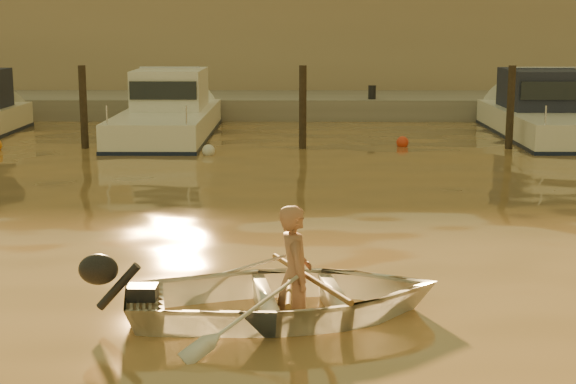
{
  "coord_description": "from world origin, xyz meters",
  "views": [
    {
      "loc": [
        -0.37,
        -7.42,
        3.07
      ],
      "look_at": [
        -0.47,
        4.43,
        0.75
      ],
      "focal_mm": 55.0,
      "sensor_mm": 36.0,
      "label": 1
    }
  ],
  "objects_px": {
    "person": "(295,275)",
    "moored_boat_2": "(167,113)",
    "moored_boat_4": "(548,113)",
    "dinghy": "(286,296)",
    "waterfront_building": "(305,37)"
  },
  "relations": [
    {
      "from": "person",
      "to": "moored_boat_2",
      "type": "xyz_separation_m",
      "value": [
        -3.42,
        14.55,
        0.18
      ]
    },
    {
      "from": "moored_boat_4",
      "to": "moored_boat_2",
      "type": "bearing_deg",
      "value": 180.0
    },
    {
      "from": "moored_boat_4",
      "to": "dinghy",
      "type": "bearing_deg",
      "value": -115.09
    },
    {
      "from": "moored_boat_2",
      "to": "moored_boat_4",
      "type": "xyz_separation_m",
      "value": [
        10.14,
        0.0,
        0.0
      ]
    },
    {
      "from": "dinghy",
      "to": "moored_boat_2",
      "type": "bearing_deg",
      "value": 3.5
    },
    {
      "from": "moored_boat_4",
      "to": "waterfront_building",
      "type": "bearing_deg",
      "value": 119.99
    },
    {
      "from": "moored_boat_4",
      "to": "person",
      "type": "bearing_deg",
      "value": -114.79
    },
    {
      "from": "dinghy",
      "to": "person",
      "type": "xyz_separation_m",
      "value": [
        0.1,
        0.02,
        0.22
      ]
    },
    {
      "from": "moored_boat_2",
      "to": "dinghy",
      "type": "bearing_deg",
      "value": -77.16
    },
    {
      "from": "moored_boat_2",
      "to": "waterfront_building",
      "type": "xyz_separation_m",
      "value": [
        3.8,
        11.0,
        1.77
      ]
    },
    {
      "from": "waterfront_building",
      "to": "person",
      "type": "bearing_deg",
      "value": -90.84
    },
    {
      "from": "waterfront_building",
      "to": "moored_boat_4",
      "type": "bearing_deg",
      "value": -60.01
    },
    {
      "from": "person",
      "to": "moored_boat_2",
      "type": "height_order",
      "value": "moored_boat_2"
    },
    {
      "from": "moored_boat_2",
      "to": "moored_boat_4",
      "type": "height_order",
      "value": "same"
    },
    {
      "from": "dinghy",
      "to": "moored_boat_4",
      "type": "distance_m",
      "value": 16.09
    }
  ]
}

